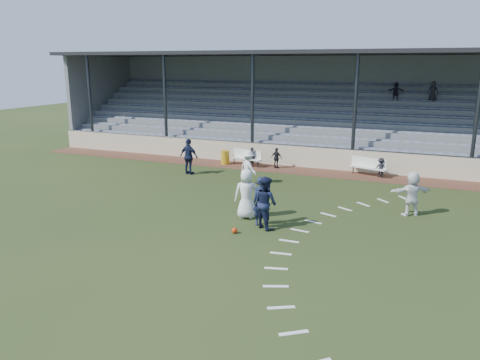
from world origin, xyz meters
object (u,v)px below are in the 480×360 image
at_px(bench_left, 247,156).
at_px(football, 235,230).
at_px(bench_right, 368,165).
at_px(player_white_lead, 247,194).
at_px(player_navy_lead, 262,201).
at_px(trash_bin, 225,157).

bearing_deg(bench_left, football, -57.58).
xyz_separation_m(bench_right, football, (-3.18, -10.84, -0.48)).
relative_size(player_white_lead, player_navy_lead, 1.07).
bearing_deg(football, player_white_lead, 97.83).
bearing_deg(trash_bin, football, -64.05).
distance_m(trash_bin, player_navy_lead, 10.91).
xyz_separation_m(trash_bin, player_white_lead, (4.88, -8.75, 0.56)).
bearing_deg(player_white_lead, bench_left, -87.51).
relative_size(bench_right, player_navy_lead, 1.10).
relative_size(bench_right, trash_bin, 2.52).
bearing_deg(player_white_lead, bench_right, -129.89).
distance_m(bench_right, player_navy_lead, 9.97).
bearing_deg(bench_right, player_navy_lead, -87.10).
distance_m(trash_bin, football, 11.70).
bearing_deg(bench_left, trash_bin, -162.17).
bearing_deg(player_white_lead, trash_bin, -80.13).
bearing_deg(player_white_lead, player_navy_lead, 127.40).
bearing_deg(trash_bin, player_navy_lead, -58.50).
bearing_deg(player_navy_lead, bench_left, 90.11).
relative_size(bench_left, bench_right, 1.01).
height_order(football, player_navy_lead, player_navy_lead).
relative_size(trash_bin, player_navy_lead, 0.44).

